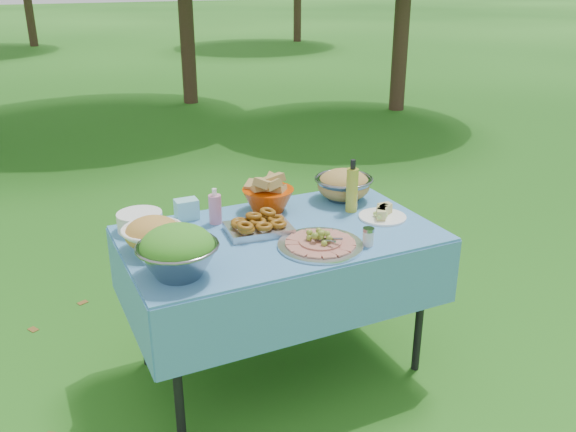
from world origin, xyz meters
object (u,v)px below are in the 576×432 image
object	(u,v)px
bread_bowl	(268,194)
charcuterie_platter	(320,237)
salad_bowl	(178,251)
pasta_bowl_steel	(344,184)
oil_bottle	(352,186)
picnic_table	(280,302)
plate_stack	(140,221)

from	to	relation	value
bread_bowl	charcuterie_platter	xyz separation A→B (m)	(0.03, -0.51, -0.04)
salad_bowl	pasta_bowl_steel	bearing A→B (deg)	24.96
salad_bowl	oil_bottle	xyz separation A→B (m)	(1.00, 0.32, 0.03)
picnic_table	charcuterie_platter	xyz separation A→B (m)	(0.10, -0.23, 0.42)
bread_bowl	salad_bowl	bearing A→B (deg)	-140.48
bread_bowl	pasta_bowl_steel	bearing A→B (deg)	-2.63
salad_bowl	pasta_bowl_steel	size ratio (longest dim) A/B	1.06
salad_bowl	bread_bowl	bearing A→B (deg)	39.52
picnic_table	bread_bowl	bearing A→B (deg)	76.99
picnic_table	pasta_bowl_steel	size ratio (longest dim) A/B	4.70
picnic_table	bread_bowl	world-z (taller)	bread_bowl
bread_bowl	pasta_bowl_steel	size ratio (longest dim) A/B	0.86
pasta_bowl_steel	charcuterie_platter	distance (m)	0.64
bread_bowl	pasta_bowl_steel	world-z (taller)	bread_bowl
picnic_table	salad_bowl	bearing A→B (deg)	-157.72
picnic_table	oil_bottle	world-z (taller)	oil_bottle
oil_bottle	picnic_table	bearing A→B (deg)	-168.83
salad_bowl	bread_bowl	xyz separation A→B (m)	(0.62, 0.51, -0.02)
bread_bowl	oil_bottle	size ratio (longest dim) A/B	0.97
pasta_bowl_steel	oil_bottle	distance (m)	0.19
picnic_table	plate_stack	bearing A→B (deg)	152.11
picnic_table	oil_bottle	bearing A→B (deg)	11.17
plate_stack	salad_bowl	bearing A→B (deg)	-86.26
salad_bowl	plate_stack	size ratio (longest dim) A/B	1.53
plate_stack	bread_bowl	distance (m)	0.66
picnic_table	oil_bottle	xyz separation A→B (m)	(0.45, 0.09, 0.52)
picnic_table	pasta_bowl_steel	world-z (taller)	pasta_bowl_steel
bread_bowl	oil_bottle	distance (m)	0.43
plate_stack	picnic_table	bearing A→B (deg)	-27.89
salad_bowl	pasta_bowl_steel	distance (m)	1.17
charcuterie_platter	oil_bottle	distance (m)	0.48
pasta_bowl_steel	oil_bottle	xyz separation A→B (m)	(-0.06, -0.18, 0.06)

